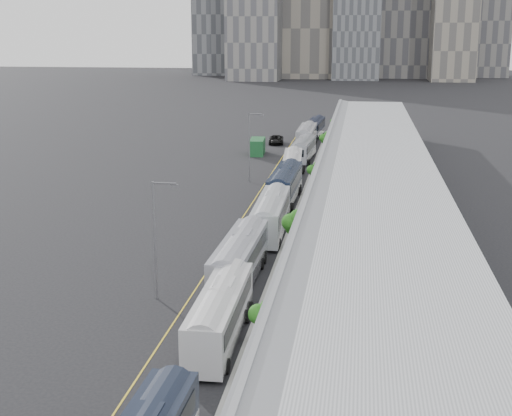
% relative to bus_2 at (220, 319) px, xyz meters
% --- Properties ---
extents(sidewalk, '(10.00, 170.00, 0.12)m').
position_rel_bus_2_xyz_m(sidewalk, '(6.58, 19.68, -1.52)').
color(sidewalk, gray).
rests_on(sidewalk, ground).
extents(lane_line, '(0.12, 160.00, 0.02)m').
position_rel_bus_2_xyz_m(lane_line, '(-3.92, 19.68, -1.57)').
color(lane_line, gold).
rests_on(lane_line, ground).
extents(depot, '(12.45, 160.40, 7.20)m').
position_rel_bus_2_xyz_m(depot, '(10.58, 19.68, 1.93)').
color(depot, gray).
rests_on(depot, ground).
extents(bus_2, '(2.87, 12.88, 3.75)m').
position_rel_bus_2_xyz_m(bus_2, '(0.00, 0.00, 0.00)').
color(bus_2, silver).
rests_on(bus_2, ground).
extents(bus_3, '(3.01, 13.61, 3.97)m').
position_rel_bus_2_xyz_m(bus_3, '(-0.68, 11.61, 0.09)').
color(bus_3, gray).
rests_on(bus_3, ground).
extents(bus_4, '(3.03, 13.72, 4.00)m').
position_rel_bus_2_xyz_m(bus_4, '(0.08, 26.23, 0.10)').
color(bus_4, '#AAAEB4').
rests_on(bus_4, ground).
extents(bus_5, '(3.10, 14.05, 4.10)m').
position_rel_bus_2_xyz_m(bus_5, '(-0.11, 41.08, 0.15)').
color(bus_5, '#161F32').
rests_on(bus_5, ground).
extents(bus_6, '(3.39, 12.64, 3.65)m').
position_rel_bus_2_xyz_m(bus_6, '(-0.56, 55.29, -0.04)').
color(bus_6, silver).
rests_on(bus_6, ground).
extents(bus_7, '(3.12, 12.50, 3.62)m').
position_rel_bus_2_xyz_m(bus_7, '(-0.18, 70.15, -0.06)').
color(bus_7, gray).
rests_on(bus_7, ground).
extents(bus_8, '(3.04, 13.71, 4.01)m').
position_rel_bus_2_xyz_m(bus_8, '(-0.75, 83.22, 0.11)').
color(bus_8, '#96979F').
rests_on(bus_8, ground).
extents(bus_9, '(3.33, 12.51, 3.62)m').
position_rel_bus_2_xyz_m(bus_9, '(-0.17, 97.29, -0.06)').
color(bus_9, black).
rests_on(bus_9, ground).
extents(tree_1, '(1.69, 1.69, 4.17)m').
position_rel_bus_2_xyz_m(tree_1, '(3.54, -2.94, 1.70)').
color(tree_1, black).
rests_on(tree_1, ground).
extents(tree_2, '(2.11, 2.11, 4.53)m').
position_rel_bus_2_xyz_m(tree_2, '(3.33, 18.55, 1.87)').
color(tree_2, black).
rests_on(tree_2, ground).
extents(tree_3, '(1.59, 1.59, 4.60)m').
position_rel_bus_2_xyz_m(tree_3, '(3.59, 41.75, 2.16)').
color(tree_3, black).
rests_on(tree_3, ground).
extents(tree_4, '(1.77, 1.77, 4.67)m').
position_rel_bus_2_xyz_m(tree_4, '(3.50, 68.98, 2.16)').
color(tree_4, black).
rests_on(tree_4, ground).
extents(tree_5, '(1.16, 1.16, 3.87)m').
position_rel_bus_2_xyz_m(tree_5, '(3.80, 94.67, 1.60)').
color(tree_5, black).
rests_on(tree_5, ground).
extents(street_lamp_near, '(2.04, 0.22, 9.31)m').
position_rel_bus_2_xyz_m(street_lamp_near, '(-6.27, 6.97, 3.77)').
color(street_lamp_near, '#59595E').
rests_on(street_lamp_near, ground).
extents(street_lamp_far, '(2.04, 0.22, 9.51)m').
position_rel_bus_2_xyz_m(street_lamp_far, '(-6.04, 51.93, 3.87)').
color(street_lamp_far, '#59595E').
rests_on(street_lamp_far, ground).
extents(shipping_container, '(2.71, 6.04, 2.62)m').
position_rel_bus_2_xyz_m(shipping_container, '(-8.43, 74.71, -0.27)').
color(shipping_container, '#154723').
rests_on(shipping_container, ground).
extents(suv, '(3.15, 5.91, 1.58)m').
position_rel_bus_2_xyz_m(suv, '(-6.65, 86.55, -0.79)').
color(suv, black).
rests_on(suv, ground).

